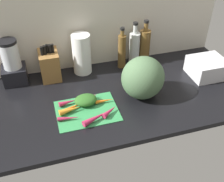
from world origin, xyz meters
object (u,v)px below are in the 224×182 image
Objects in this scene: carrot_6 at (89,97)px; blender_appliance at (13,65)px; carrot_3 at (68,102)px; cutting_board at (87,111)px; carrot_7 at (110,111)px; carrot_0 at (104,101)px; bottle_0 at (122,51)px; dish_rack at (207,68)px; carrot_1 at (70,110)px; knife_block at (50,65)px; paper_towel_roll at (82,54)px; bottle_1 at (134,47)px; bottle_2 at (145,46)px; carrot_4 at (69,118)px; carrot_2 at (75,106)px; carrot_5 at (96,117)px; winter_squash at (143,78)px.

blender_appliance reaches higher than carrot_6.
carrot_3 is 1.04× the size of carrot_6.
carrot_7 is at bearing -28.35° from cutting_board.
bottle_0 reaches higher than carrot_0.
carrot_7 is 0.48× the size of dish_rack.
carrot_3 is at bearing -174.37° from carrot_6.
blender_appliance reaches higher than carrot_1.
knife_block is 0.83× the size of blender_appliance.
paper_towel_roll is 82.53cm from dish_rack.
bottle_1 is at bearing 37.89° from carrot_1.
cutting_board is 3.32× the size of carrot_6.
bottle_0 is 17.33cm from bottle_2.
dish_rack reaches higher than carrot_4.
blender_appliance is at bearing 179.88° from bottle_2.
bottle_2 is at bearing 34.19° from carrot_6.
carrot_4 reaches higher than cutting_board.
bottle_2 reaches higher than knife_block.
bottle_1 is (52.05, 33.40, 9.88)cm from carrot_3.
carrot_2 is 0.55× the size of dish_rack.
blender_appliance is (-31.37, 37.60, 10.49)cm from carrot_2.
carrot_3 reaches higher than carrot_0.
carrot_4 is 71.84cm from bottle_1.
carrot_5 is 18.51cm from carrot_6.
winter_squash is at bearing -8.86° from carrot_6.
paper_towel_roll is at bearing -178.99° from bottle_2.
cutting_board is at bearing -170.99° from dish_rack.
carrot_2 is at bearing -179.03° from winter_squash.
bottle_1 is at bearing 177.84° from bottle_2.
bottle_2 is (50.32, 41.30, 12.14)cm from cutting_board.
carrot_4 is (-11.00, -4.79, 1.53)cm from cutting_board.
carrot_1 is at bearing -175.24° from winter_squash.
cutting_board is 2.79× the size of carrot_2.
dish_rack is at bearing 10.01° from winter_squash.
carrot_2 is (3.46, 2.96, -0.57)cm from carrot_1.
carrot_5 is (3.26, -9.10, 2.09)cm from cutting_board.
paper_towel_roll is at bearing 2.13° from knife_block.
bottle_0 is at bearing -172.78° from bottle_2.
winter_squash is (31.13, 13.68, 10.36)cm from carrot_5.
carrot_5 is 35.55cm from winter_squash.
carrot_6 reaches higher than cutting_board.
carrot_0 is 0.42× the size of winter_squash.
dish_rack is (120.78, -28.24, -6.74)cm from blender_appliance.
cutting_board is 10.22cm from carrot_6.
carrot_5 reaches higher than carrot_4.
carrot_3 is at bearing -176.87° from dish_rack.
carrot_2 is 19.98cm from carrot_7.
carrot_3 is (-9.13, 8.18, 1.82)cm from cutting_board.
carrot_2 is 41.70cm from winter_squash.
cutting_board is 1.13× the size of bottle_1.
winter_squash is (31.01, -4.84, 10.35)cm from carrot_6.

